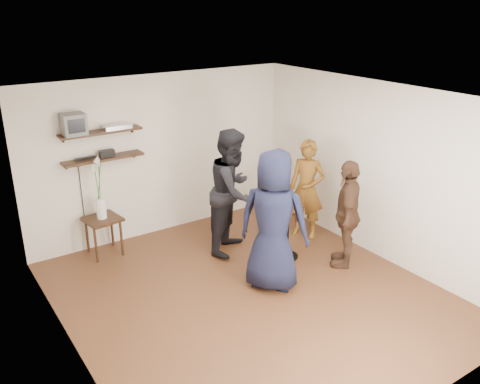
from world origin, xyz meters
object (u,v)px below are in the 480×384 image
object	(u,v)px
person_brown	(347,214)
drinks_table	(287,224)
dvd_deck	(117,127)
person_dark	(233,191)
radio	(107,153)
person_navy	(273,221)
person_plaid	(307,189)
crt_monitor	(73,124)
side_table	(103,224)

from	to	relation	value
person_brown	drinks_table	bearing A→B (deg)	-90.00
dvd_deck	person_dark	xyz separation A→B (m)	(1.31, -1.12, -0.94)
dvd_deck	radio	size ratio (longest dim) A/B	1.82
radio	person_brown	xyz separation A→B (m)	(2.57, -2.44, -0.72)
dvd_deck	person_dark	bearing A→B (deg)	-40.63
radio	person_navy	distance (m)	2.75
dvd_deck	person_plaid	xyz separation A→B (m)	(2.55, -1.39, -1.09)
dvd_deck	person_plaid	bearing A→B (deg)	-28.57
radio	person_plaid	bearing A→B (deg)	-26.91
crt_monitor	side_table	distance (m)	1.55
person_plaid	crt_monitor	bearing A→B (deg)	-143.64
drinks_table	person_dark	size ratio (longest dim) A/B	0.45
dvd_deck	person_plaid	distance (m)	3.10
person_plaid	side_table	bearing A→B (deg)	-142.29
person_plaid	person_navy	distance (m)	1.71
person_brown	person_plaid	bearing A→B (deg)	-141.36
dvd_deck	person_plaid	world-z (taller)	dvd_deck
dvd_deck	crt_monitor	bearing A→B (deg)	180.00
crt_monitor	person_brown	xyz separation A→B (m)	(3.01, -2.44, -1.22)
person_plaid	person_brown	xyz separation A→B (m)	(-0.16, -1.05, -0.01)
person_plaid	person_navy	size ratio (longest dim) A/B	0.84
person_plaid	person_dark	bearing A→B (deg)	-132.04
side_table	person_navy	bearing A→B (deg)	-54.40
radio	person_dark	distance (m)	1.95
drinks_table	person_brown	distance (m)	0.89
dvd_deck	person_dark	size ratio (longest dim) A/B	0.21
radio	drinks_table	size ratio (longest dim) A/B	0.26
dvd_deck	drinks_table	world-z (taller)	dvd_deck
person_plaid	person_navy	xyz separation A→B (m)	(-1.41, -0.95, 0.15)
crt_monitor	person_brown	bearing A→B (deg)	-39.02
radio	person_dark	size ratio (longest dim) A/B	0.12
side_table	dvd_deck	bearing A→B (deg)	23.03
dvd_deck	side_table	bearing A→B (deg)	-156.97
dvd_deck	radio	distance (m)	0.42
crt_monitor	drinks_table	distance (m)	3.37
person_dark	person_navy	world-z (taller)	person_navy
radio	person_plaid	distance (m)	3.15
side_table	person_brown	world-z (taller)	person_brown
drinks_table	person_plaid	size ratio (longest dim) A/B	0.53
dvd_deck	radio	xyz separation A→B (m)	(-0.18, 0.00, -0.38)
radio	person_navy	xyz separation A→B (m)	(1.32, -2.34, -0.56)
person_dark	person_brown	bearing A→B (deg)	-86.60
side_table	drinks_table	xyz separation A→B (m)	(2.22, -1.64, 0.05)
radio	person_brown	distance (m)	3.62
crt_monitor	person_dark	distance (m)	2.48
crt_monitor	drinks_table	size ratio (longest dim) A/B	0.37
side_table	person_navy	size ratio (longest dim) A/B	0.31
person_navy	crt_monitor	bearing A→B (deg)	-1.03
dvd_deck	person_brown	bearing A→B (deg)	-45.61
drinks_table	person_plaid	xyz separation A→B (m)	(0.74, 0.43, 0.25)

